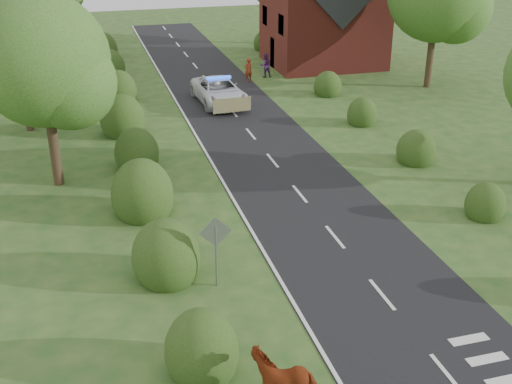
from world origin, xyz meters
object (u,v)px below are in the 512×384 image
object	(u,v)px
pedestrian_purple	(266,65)
pedestrian_red	(248,70)
police_van	(219,91)
cow	(284,381)
road_sign	(216,242)

from	to	relation	value
pedestrian_purple	pedestrian_red	bearing A→B (deg)	24.40
police_van	pedestrian_purple	xyz separation A→B (m)	(4.59, 5.36, 0.08)
police_van	pedestrian_red	distance (m)	5.51
cow	pedestrian_red	bearing A→B (deg)	179.88
road_sign	cow	distance (m)	5.84
road_sign	police_van	xyz separation A→B (m)	(4.62, 20.04, -0.88)
cow	road_sign	bearing A→B (deg)	-162.11
police_van	cow	bearing A→B (deg)	-102.18
road_sign	police_van	distance (m)	20.58
pedestrian_purple	road_sign	bearing A→B (deg)	65.86
cow	police_van	distance (m)	26.12
cow	police_van	world-z (taller)	police_van
pedestrian_red	cow	bearing A→B (deg)	63.64
road_sign	pedestrian_purple	xyz separation A→B (m)	(9.21, 25.40, -0.81)
pedestrian_purple	cow	bearing A→B (deg)	70.09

